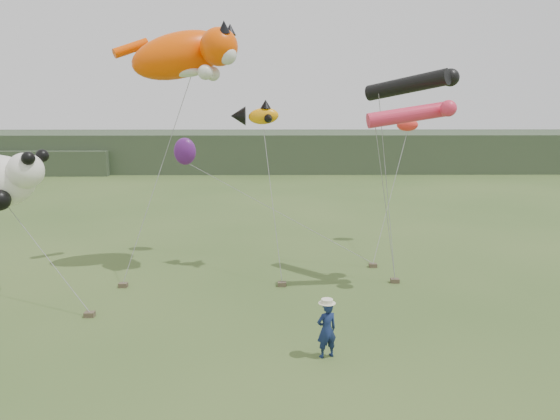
# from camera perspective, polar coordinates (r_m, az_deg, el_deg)

# --- Properties ---
(ground) EXTENTS (120.00, 120.00, 0.00)m
(ground) POSITION_cam_1_polar(r_m,az_deg,el_deg) (17.61, 2.22, -13.32)
(ground) COLOR #385123
(ground) RESTS_ON ground
(headland) EXTENTS (90.00, 13.00, 4.00)m
(headland) POSITION_cam_1_polar(r_m,az_deg,el_deg) (60.96, -2.75, 6.16)
(headland) COLOR #2D3D28
(headland) RESTS_ON ground
(festival_attendant) EXTENTS (0.72, 0.60, 1.69)m
(festival_attendant) POSITION_cam_1_polar(r_m,az_deg,el_deg) (16.19, 4.89, -12.36)
(festival_attendant) COLOR #15224E
(festival_attendant) RESTS_ON ground
(sandbag_anchors) EXTENTS (11.71, 5.93, 0.17)m
(sandbag_anchors) POSITION_cam_1_polar(r_m,az_deg,el_deg) (22.17, -2.04, -7.79)
(sandbag_anchors) COLOR brown
(sandbag_anchors) RESTS_ON ground
(cat_kite) EXTENTS (5.55, 3.29, 2.86)m
(cat_kite) POSITION_cam_1_polar(r_m,az_deg,el_deg) (24.08, -9.53, 15.77)
(cat_kite) COLOR #FF4E00
(cat_kite) RESTS_ON ground
(fish_kite) EXTENTS (2.09, 1.43, 1.10)m
(fish_kite) POSITION_cam_1_polar(r_m,az_deg,el_deg) (23.58, -2.71, 9.84)
(fish_kite) COLOR #FA9D0A
(fish_kite) RESTS_ON ground
(tube_kites) EXTENTS (3.71, 3.57, 2.25)m
(tube_kites) POSITION_cam_1_polar(r_m,az_deg,el_deg) (22.12, 13.88, 11.53)
(tube_kites) COLOR black
(tube_kites) RESTS_ON ground
(panda_kite) EXTENTS (3.52, 2.28, 2.19)m
(panda_kite) POSITION_cam_1_polar(r_m,az_deg,el_deg) (22.94, -27.23, 2.79)
(panda_kite) COLOR white
(panda_kite) RESTS_ON ground
(misc_kites) EXTENTS (12.18, 2.43, 2.16)m
(misc_kites) POSITION_cam_1_polar(r_m,az_deg,el_deg) (26.91, -2.37, 7.04)
(misc_kites) COLOR #FE2E27
(misc_kites) RESTS_ON ground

